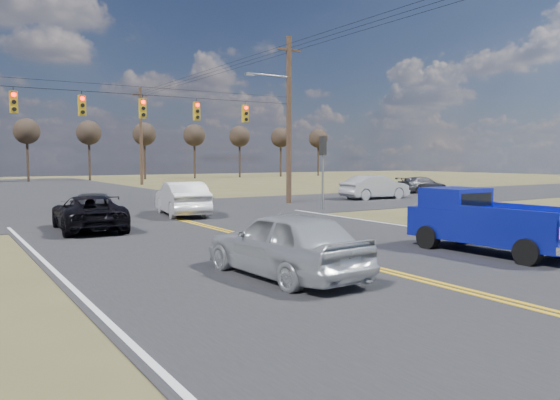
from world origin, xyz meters
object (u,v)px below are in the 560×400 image
cross_car_east_near (375,187)px  dgrey_car_queue (92,207)px  silver_suv (285,243)px  white_car_queue (182,199)px  pickup_truck (487,222)px  cross_car_east_far (422,185)px  black_suv (88,213)px

cross_car_east_near → dgrey_car_queue: bearing=99.8°
silver_suv → cross_car_east_near: cross_car_east_near is taller
white_car_queue → cross_car_east_near: 15.32m
dgrey_car_queue → cross_car_east_near: bearing=-167.9°
pickup_truck → cross_car_east_near: size_ratio=1.02×
dgrey_car_queue → cross_car_east_far: 27.60m
dgrey_car_queue → cross_car_east_near: size_ratio=0.87×
pickup_truck → black_suv: size_ratio=1.03×
black_suv → dgrey_car_queue: (0.91, 3.32, -0.06)m
pickup_truck → cross_car_east_far: (19.25, 20.51, -0.25)m
pickup_truck → cross_car_east_near: pickup_truck is taller
silver_suv → cross_car_east_far: bearing=-146.1°
silver_suv → black_suv: size_ratio=0.95×
pickup_truck → silver_suv: bearing=174.0°
black_suv → white_car_queue: bearing=-143.5°
dgrey_car_queue → cross_car_east_far: size_ratio=0.96×
silver_suv → cross_car_east_near: size_ratio=0.95×
black_suv → silver_suv: bearing=104.0°
pickup_truck → dgrey_car_queue: (-7.70, 14.55, -0.28)m
cross_car_east_far → black_suv: bearing=110.4°
pickup_truck → silver_suv: 6.71m
pickup_truck → cross_car_east_far: 28.13m
black_suv → cross_car_east_far: black_suv is taller
cross_car_east_near → cross_car_east_far: (7.74, 3.01, -0.16)m
white_car_queue → dgrey_car_queue: (-4.18, 0.07, -0.20)m
cross_car_east_near → silver_suv: bearing=134.3°
cross_car_east_near → cross_car_east_far: cross_car_east_near is taller
black_suv → cross_car_east_near: 21.07m
dgrey_car_queue → cross_car_east_far: (26.95, 5.96, 0.03)m
black_suv → cross_car_east_far: size_ratio=1.09×
white_car_queue → cross_car_east_near: bearing=-158.8°
silver_suv → cross_car_east_far: size_ratio=1.04×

